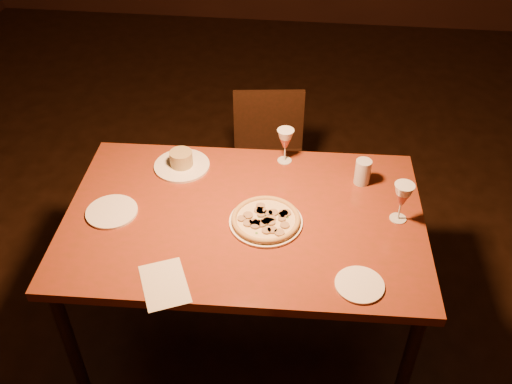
# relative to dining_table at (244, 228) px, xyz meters

# --- Properties ---
(floor) EXTENTS (7.00, 7.00, 0.00)m
(floor) POSITION_rel_dining_table_xyz_m (-0.03, 0.28, -0.70)
(floor) COLOR black
(floor) RESTS_ON ground
(dining_table) EXTENTS (1.47, 0.98, 0.77)m
(dining_table) POSITION_rel_dining_table_xyz_m (0.00, 0.00, 0.00)
(dining_table) COLOR maroon
(dining_table) RESTS_ON floor
(chair_far) EXTENTS (0.43, 0.43, 0.79)m
(chair_far) POSITION_rel_dining_table_xyz_m (0.02, 0.85, -0.25)
(chair_far) COLOR black
(chair_far) RESTS_ON floor
(pizza_plate) EXTENTS (0.29, 0.29, 0.03)m
(pizza_plate) POSITION_rel_dining_table_xyz_m (0.09, -0.03, 0.08)
(pizza_plate) COLOR white
(pizza_plate) RESTS_ON dining_table
(ramekin_saucer) EXTENTS (0.25, 0.25, 0.08)m
(ramekin_saucer) POSITION_rel_dining_table_xyz_m (-0.32, 0.29, 0.09)
(ramekin_saucer) COLOR white
(ramekin_saucer) RESTS_ON dining_table
(wine_glass_far) EXTENTS (0.07, 0.07, 0.17)m
(wine_glass_far) POSITION_rel_dining_table_xyz_m (0.13, 0.39, 0.15)
(wine_glass_far) COLOR #B2554A
(wine_glass_far) RESTS_ON dining_table
(wine_glass_right) EXTENTS (0.08, 0.08, 0.17)m
(wine_glass_right) POSITION_rel_dining_table_xyz_m (0.61, 0.05, 0.15)
(wine_glass_right) COLOR #B2554A
(wine_glass_right) RESTS_ON dining_table
(water_tumbler) EXTENTS (0.07, 0.07, 0.11)m
(water_tumbler) POSITION_rel_dining_table_xyz_m (0.47, 0.27, 0.12)
(water_tumbler) COLOR silver
(water_tumbler) RESTS_ON dining_table
(side_plate_left) EXTENTS (0.21, 0.21, 0.01)m
(side_plate_left) POSITION_rel_dining_table_xyz_m (-0.53, -0.04, 0.07)
(side_plate_left) COLOR white
(side_plate_left) RESTS_ON dining_table
(side_plate_near) EXTENTS (0.17, 0.17, 0.01)m
(side_plate_near) POSITION_rel_dining_table_xyz_m (0.45, -0.32, 0.07)
(side_plate_near) COLOR white
(side_plate_near) RESTS_ON dining_table
(menu_card) EXTENTS (0.23, 0.27, 0.00)m
(menu_card) POSITION_rel_dining_table_xyz_m (-0.23, -0.39, 0.07)
(menu_card) COLOR beige
(menu_card) RESTS_ON dining_table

